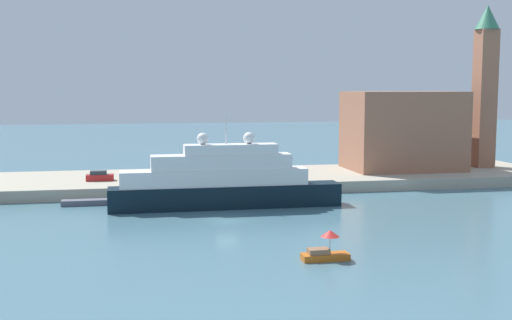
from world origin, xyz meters
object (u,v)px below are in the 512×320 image
object	(u,v)px
harbor_building	(403,130)
mooring_bollard	(222,181)
parked_car	(100,176)
large_yacht	(223,182)
small_motorboat	(325,250)
person_figure	(128,179)
bell_tower	(485,81)
work_barge	(87,202)

from	to	relation	value
harbor_building	mooring_bollard	xyz separation A→B (m)	(-30.97, -10.52, -5.83)
harbor_building	parked_car	xyz separation A→B (m)	(-47.72, -4.21, -5.66)
large_yacht	harbor_building	xyz separation A→B (m)	(32.21, 19.70, 4.68)
small_motorboat	person_figure	xyz separation A→B (m)	(-16.77, 36.69, 1.47)
large_yacht	harbor_building	distance (m)	38.05
bell_tower	work_barge	bearing A→B (deg)	-166.87
small_motorboat	harbor_building	xyz separation A→B (m)	(26.96, 45.49, 7.00)
bell_tower	person_figure	distance (m)	60.24
large_yacht	person_figure	xyz separation A→B (m)	(-11.51, 10.90, -0.85)
large_yacht	bell_tower	xyz separation A→B (m)	(46.50, 19.81, 12.72)
mooring_bollard	small_motorboat	bearing A→B (deg)	-83.46
work_barge	bell_tower	distance (m)	66.75
large_yacht	mooring_bollard	distance (m)	9.34
small_motorboat	harbor_building	world-z (taller)	harbor_building
parked_car	person_figure	size ratio (longest dim) A/B	2.39
small_motorboat	parked_car	world-z (taller)	parked_car
large_yacht	parked_car	xyz separation A→B (m)	(-15.51, 15.50, -0.98)
large_yacht	small_motorboat	bearing A→B (deg)	-78.48
person_figure	bell_tower	bearing A→B (deg)	8.73
parked_car	mooring_bollard	bearing A→B (deg)	-20.65
mooring_bollard	person_figure	bearing A→B (deg)	172.33
mooring_bollard	work_barge	bearing A→B (deg)	-167.06
person_figure	parked_car	bearing A→B (deg)	131.03
large_yacht	bell_tower	size ratio (longest dim) A/B	1.08
work_barge	parked_car	distance (m)	10.67
work_barge	small_motorboat	bearing A→B (deg)	-54.56
harbor_building	work_barge	bearing A→B (deg)	-163.33
work_barge	parked_car	xyz separation A→B (m)	(1.19, 10.44, 1.87)
parked_car	person_figure	distance (m)	6.10
work_barge	harbor_building	bearing A→B (deg)	16.67
small_motorboat	large_yacht	bearing A→B (deg)	101.52
work_barge	harbor_building	distance (m)	51.61
small_motorboat	parked_car	distance (m)	46.23
large_yacht	bell_tower	bearing A→B (deg)	23.07
parked_car	person_figure	xyz separation A→B (m)	(4.00, -4.60, 0.13)
harbor_building	person_figure	bearing A→B (deg)	-168.62
harbor_building	person_figure	xyz separation A→B (m)	(-43.72, -8.80, -5.53)
bell_tower	person_figure	size ratio (longest dim) A/B	16.46
large_yacht	parked_car	world-z (taller)	large_yacht
small_motorboat	parked_car	bearing A→B (deg)	116.70
bell_tower	parked_car	distance (m)	63.66
parked_car	mooring_bollard	xyz separation A→B (m)	(16.76, -6.32, -0.17)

